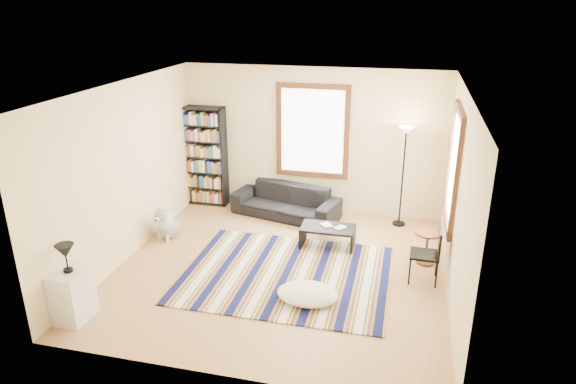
% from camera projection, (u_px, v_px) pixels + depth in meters
% --- Properties ---
extents(floor, '(5.00, 5.00, 0.10)m').
position_uv_depth(floor, '(281.00, 272.00, 8.03)').
color(floor, tan).
rests_on(floor, ground).
extents(ceiling, '(5.00, 5.00, 0.10)m').
position_uv_depth(ceiling, '(279.00, 85.00, 7.00)').
color(ceiling, white).
rests_on(ceiling, floor).
extents(wall_back, '(5.00, 0.10, 2.80)m').
position_uv_depth(wall_back, '(313.00, 141.00, 9.83)').
color(wall_back, beige).
rests_on(wall_back, floor).
extents(wall_front, '(5.00, 0.10, 2.80)m').
position_uv_depth(wall_front, '(217.00, 268.00, 5.20)').
color(wall_front, beige).
rests_on(wall_front, floor).
extents(wall_left, '(0.10, 5.00, 2.80)m').
position_uv_depth(wall_left, '(123.00, 172.00, 8.08)').
color(wall_left, beige).
rests_on(wall_left, floor).
extents(wall_right, '(0.10, 5.00, 2.80)m').
position_uv_depth(wall_right, '(462.00, 200.00, 6.96)').
color(wall_right, beige).
rests_on(wall_right, floor).
extents(window_back, '(1.20, 0.06, 1.60)m').
position_uv_depth(window_back, '(312.00, 131.00, 9.69)').
color(window_back, white).
rests_on(window_back, wall_back).
extents(window_right, '(0.06, 1.20, 1.60)m').
position_uv_depth(window_right, '(454.00, 168.00, 7.63)').
color(window_right, white).
rests_on(window_right, wall_right).
extents(rug, '(3.13, 2.50, 0.02)m').
position_uv_depth(rug, '(286.00, 274.00, 7.85)').
color(rug, '#0C113C').
rests_on(rug, floor).
extents(sofa, '(2.17, 1.25, 0.59)m').
position_uv_depth(sofa, '(286.00, 201.00, 9.86)').
color(sofa, black).
rests_on(sofa, floor).
extents(bookshelf, '(0.90, 0.30, 2.00)m').
position_uv_depth(bookshelf, '(204.00, 156.00, 10.24)').
color(bookshelf, black).
rests_on(bookshelf, floor).
extents(coffee_table, '(0.95, 0.60, 0.36)m').
position_uv_depth(coffee_table, '(328.00, 237.00, 8.68)').
color(coffee_table, black).
rests_on(coffee_table, floor).
extents(book_a, '(0.26, 0.25, 0.02)m').
position_uv_depth(book_a, '(322.00, 226.00, 8.64)').
color(book_a, beige).
rests_on(book_a, coffee_table).
extents(book_b, '(0.23, 0.24, 0.01)m').
position_uv_depth(book_b, '(337.00, 226.00, 8.63)').
color(book_b, beige).
rests_on(book_b, coffee_table).
extents(floor_cushion, '(0.89, 0.69, 0.22)m').
position_uv_depth(floor_cushion, '(308.00, 294.00, 7.14)').
color(floor_cushion, beige).
rests_on(floor_cushion, floor).
extents(floor_lamp, '(0.39, 0.39, 1.86)m').
position_uv_depth(floor_lamp, '(403.00, 177.00, 9.26)').
color(floor_lamp, black).
rests_on(floor_lamp, floor).
extents(side_table, '(0.51, 0.51, 0.54)m').
position_uv_depth(side_table, '(427.00, 248.00, 8.10)').
color(side_table, '#4E2E13').
rests_on(side_table, floor).
extents(folding_chair, '(0.43, 0.41, 0.86)m').
position_uv_depth(folding_chair, '(425.00, 255.00, 7.54)').
color(folding_chair, black).
rests_on(folding_chair, floor).
extents(white_cabinet, '(0.38, 0.50, 0.70)m').
position_uv_depth(white_cabinet, '(73.00, 295.00, 6.66)').
color(white_cabinet, silver).
rests_on(white_cabinet, floor).
extents(table_lamp, '(0.28, 0.28, 0.38)m').
position_uv_depth(table_lamp, '(66.00, 258.00, 6.47)').
color(table_lamp, black).
rests_on(table_lamp, white_cabinet).
extents(dog, '(0.48, 0.64, 0.61)m').
position_uv_depth(dog, '(168.00, 221.00, 8.98)').
color(dog, '#ADADAD').
rests_on(dog, floor).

